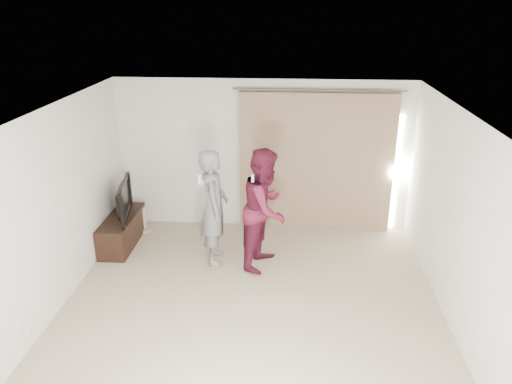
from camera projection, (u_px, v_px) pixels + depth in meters
floor at (250, 314)px, 6.45m from camera, size 5.50×5.50×0.00m
wall_back at (263, 156)px, 8.53m from camera, size 5.00×0.04×2.60m
wall_left at (48, 217)px, 6.14m from camera, size 0.04×5.50×2.60m
ceiling at (249, 116)px, 5.50m from camera, size 5.00×5.50×0.01m
curtain at (317, 163)px, 8.43m from camera, size 2.80×0.11×2.46m
tv_console at (122, 230)px, 8.21m from camera, size 0.44×1.27×0.49m
tv at (119, 200)px, 8.01m from camera, size 0.33×1.04×0.60m
scratching_post at (142, 221)px, 8.71m from camera, size 0.33×0.33×0.45m
person_man at (214, 207)px, 7.47m from camera, size 0.51×0.70×1.79m
person_woman at (265, 208)px, 7.36m from camera, size 0.94×1.06×1.84m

